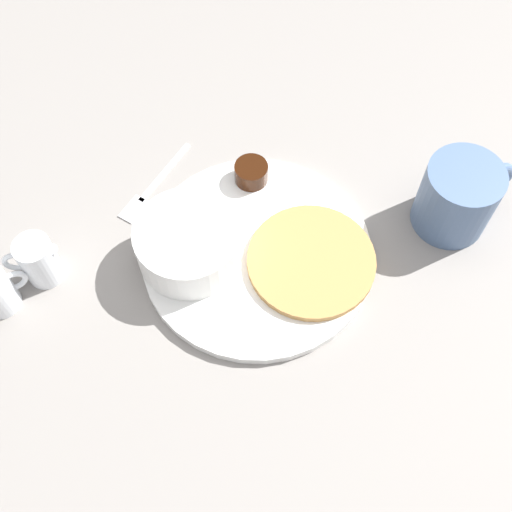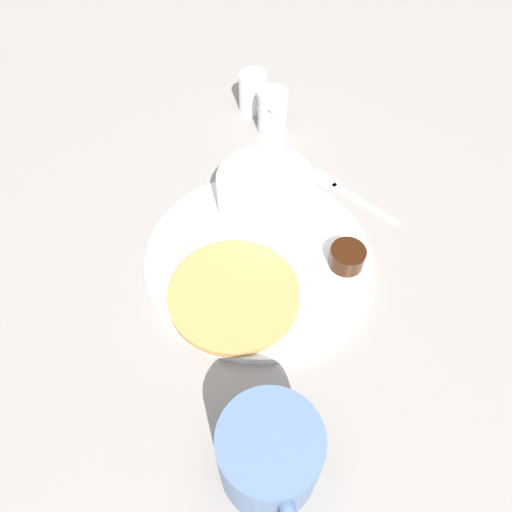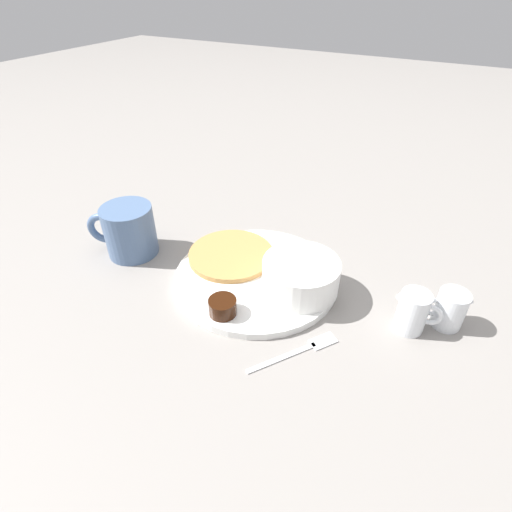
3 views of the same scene
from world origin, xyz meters
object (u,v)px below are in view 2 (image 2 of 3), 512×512
object	(u,v)px
coffee_mug	(270,458)
creamer_pitcher_far	(253,92)
bowl	(266,192)
creamer_pitcher_near	(272,111)
plate	(258,258)
fork	(344,191)

from	to	relation	value
coffee_mug	creamer_pitcher_far	size ratio (longest dim) A/B	1.93
bowl	creamer_pitcher_near	distance (m)	0.16
bowl	creamer_pitcher_near	size ratio (longest dim) A/B	1.80
coffee_mug	creamer_pitcher_near	world-z (taller)	coffee_mug
creamer_pitcher_near	bowl	bearing A→B (deg)	92.71
plate	fork	xyz separation A→B (m)	(-0.10, -0.12, -0.00)
plate	bowl	size ratio (longest dim) A/B	2.25
bowl	coffee_mug	distance (m)	0.31
coffee_mug	fork	size ratio (longest dim) A/B	0.99
creamer_pitcher_near	creamer_pitcher_far	bearing A→B (deg)	-53.36
plate	creamer_pitcher_near	bearing A→B (deg)	-88.36
plate	fork	world-z (taller)	plate
coffee_mug	creamer_pitcher_far	world-z (taller)	coffee_mug
plate	bowl	world-z (taller)	bowl
plate	creamer_pitcher_far	bearing A→B (deg)	-82.08
plate	creamer_pitcher_near	xyz separation A→B (m)	(0.01, -0.24, 0.03)
bowl	creamer_pitcher_far	world-z (taller)	bowl
plate	bowl	bearing A→B (deg)	-90.67
coffee_mug	creamer_pitcher_far	bearing A→B (deg)	-81.69
bowl	creamer_pitcher_near	bearing A→B (deg)	-87.29
plate	bowl	xyz separation A→B (m)	(-0.00, -0.08, 0.03)
creamer_pitcher_near	fork	xyz separation A→B (m)	(-0.11, 0.12, -0.03)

